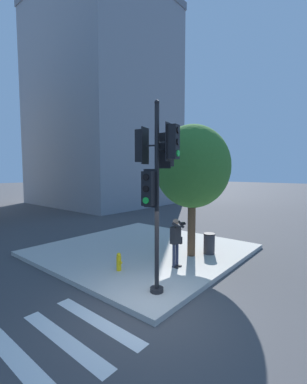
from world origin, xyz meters
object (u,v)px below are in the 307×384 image
(person_photographer, at_px, (176,238))
(fire_hydrant, at_px, (119,262))
(street_tree, at_px, (192,167))
(trash_bin, at_px, (209,244))
(traffic_signal_pole, at_px, (157,171))

(person_photographer, relative_size, fire_hydrant, 2.78)
(street_tree, bearing_deg, person_photographer, -171.15)
(fire_hydrant, bearing_deg, street_tree, -20.13)
(street_tree, distance_m, fire_hydrant, 4.59)
(person_photographer, relative_size, trash_bin, 2.04)
(traffic_signal_pole, height_order, fire_hydrant, traffic_signal_pole)
(person_photographer, xyz_separation_m, trash_bin, (2.09, -0.24, -0.62))
(person_photographer, xyz_separation_m, street_tree, (1.42, 0.22, 2.56))
(traffic_signal_pole, distance_m, fire_hydrant, 3.77)
(traffic_signal_pole, xyz_separation_m, fire_hydrant, (0.39, 2.03, -3.16))
(traffic_signal_pole, relative_size, street_tree, 1.02)
(traffic_signal_pole, distance_m, street_tree, 3.52)
(traffic_signal_pole, relative_size, person_photographer, 3.07)
(person_photographer, height_order, fire_hydrant, person_photographer)
(street_tree, relative_size, trash_bin, 6.15)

